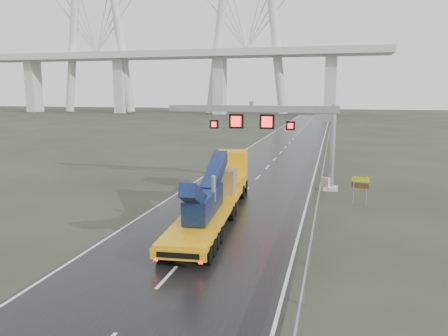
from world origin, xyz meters
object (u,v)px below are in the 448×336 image
(exit_sign_pair, at_px, (360,185))
(striped_barrier, at_px, (325,184))
(sign_gantry, at_px, (275,123))
(heavy_haul_truck, at_px, (218,189))

(exit_sign_pair, relative_size, striped_barrier, 1.94)
(sign_gantry, distance_m, striped_barrier, 6.68)
(heavy_haul_truck, xyz_separation_m, exit_sign_pair, (9.57, 4.20, -0.09))
(heavy_haul_truck, bearing_deg, sign_gantry, 68.64)
(sign_gantry, relative_size, exit_sign_pair, 6.85)
(sign_gantry, height_order, exit_sign_pair, sign_gantry)
(heavy_haul_truck, bearing_deg, striped_barrier, 46.24)
(heavy_haul_truck, relative_size, striped_barrier, 15.99)
(sign_gantry, bearing_deg, exit_sign_pair, -34.12)
(sign_gantry, xyz_separation_m, striped_barrier, (4.37, -0.23, -5.05))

